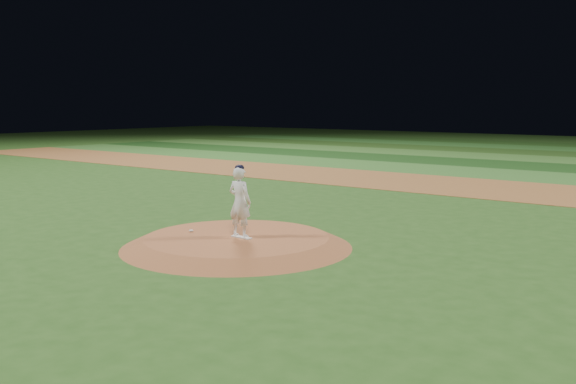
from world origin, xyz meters
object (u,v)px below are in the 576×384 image
Objects in this scene: pitchers_mound at (237,241)px; pitching_rubber at (242,237)px; pitcher_on_mound at (240,202)px; rosin_bag at (191,231)px.

pitching_rubber is (0.20, -0.05, 0.14)m from pitchers_mound.
pitchers_mound is 0.25m from pitching_rubber.
pitching_rubber reaches higher than pitchers_mound.
pitching_rubber is at bearing -33.45° from pitcher_on_mound.
rosin_bag is at bearing -166.69° from pitchers_mound.
pitcher_on_mound is at bearing 149.51° from pitching_rubber.
pitchers_mound is at bearing -171.84° from pitcher_on_mound.
pitchers_mound is 3.19× the size of pitcher_on_mound.
rosin_bag is at bearing -167.05° from pitcher_on_mound.
pitchers_mound is at bearing 13.31° from rosin_bag.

